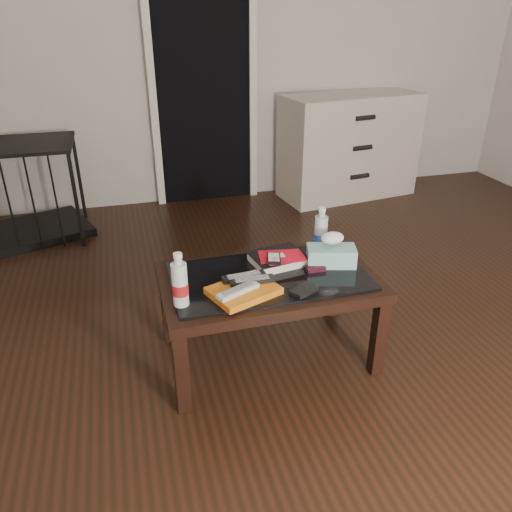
{
  "coord_description": "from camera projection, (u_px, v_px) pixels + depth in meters",
  "views": [
    {
      "loc": [
        -1.14,
        -1.81,
        1.59
      ],
      "look_at": [
        -0.59,
        0.17,
        0.55
      ],
      "focal_mm": 35.0,
      "sensor_mm": 36.0,
      "label": 1
    }
  ],
  "objects": [
    {
      "name": "ipod",
      "position": [
        274.0,
        258.0,
        2.34
      ],
      "size": [
        0.09,
        0.12,
        0.02
      ],
      "primitive_type": "cube",
      "rotation": [
        0.0,
        0.0,
        -0.27
      ],
      "color": "black",
      "rests_on": "dvd_mailers"
    },
    {
      "name": "dresser",
      "position": [
        349.0,
        146.0,
        4.46
      ],
      "size": [
        1.26,
        0.66,
        0.9
      ],
      "rotation": [
        0.0,
        0.0,
        0.14
      ],
      "color": "beige",
      "rests_on": "ground"
    },
    {
      "name": "ground",
      "position": [
        376.0,
        352.0,
        2.54
      ],
      "size": [
        5.0,
        5.0,
        0.0
      ],
      "primitive_type": "plane",
      "color": "black",
      "rests_on": "ground"
    },
    {
      "name": "water_bottle_left",
      "position": [
        180.0,
        279.0,
        2.04
      ],
      "size": [
        0.07,
        0.07,
        0.24
      ],
      "primitive_type": "cylinder",
      "rotation": [
        0.0,
        0.0,
        0.04
      ],
      "color": "silver",
      "rests_on": "coffee_table"
    },
    {
      "name": "wallet",
      "position": [
        304.0,
        290.0,
        2.17
      ],
      "size": [
        0.14,
        0.12,
        0.02
      ],
      "primitive_type": "cube",
      "rotation": [
        0.0,
        0.0,
        0.45
      ],
      "color": "black",
      "rests_on": "coffee_table"
    },
    {
      "name": "doorway",
      "position": [
        203.0,
        80.0,
        4.1
      ],
      "size": [
        0.9,
        0.08,
        2.07
      ],
      "color": "black",
      "rests_on": "ground"
    },
    {
      "name": "magazines",
      "position": [
        243.0,
        291.0,
        2.16
      ],
      "size": [
        0.34,
        0.3,
        0.03
      ],
      "primitive_type": "cube",
      "rotation": [
        0.0,
        0.0,
        0.36
      ],
      "color": "orange",
      "rests_on": "coffee_table"
    },
    {
      "name": "flip_phone",
      "position": [
        315.0,
        268.0,
        2.35
      ],
      "size": [
        0.09,
        0.05,
        0.02
      ],
      "primitive_type": "cube",
      "rotation": [
        0.0,
        0.0,
        -0.03
      ],
      "color": "black",
      "rests_on": "coffee_table"
    },
    {
      "name": "remote_silver",
      "position": [
        238.0,
        290.0,
        2.11
      ],
      "size": [
        0.2,
        0.13,
        0.02
      ],
      "primitive_type": "cube",
      "rotation": [
        0.0,
        0.0,
        0.44
      ],
      "color": "silver",
      "rests_on": "magazines"
    },
    {
      "name": "water_bottle_right",
      "position": [
        321.0,
        230.0,
        2.48
      ],
      "size": [
        0.08,
        0.08,
        0.24
      ],
      "primitive_type": "cylinder",
      "rotation": [
        0.0,
        0.0,
        0.18
      ],
      "color": "silver",
      "rests_on": "coffee_table"
    },
    {
      "name": "dvd_mailers",
      "position": [
        279.0,
        256.0,
        2.38
      ],
      "size": [
        0.21,
        0.16,
        0.01
      ],
      "primitive_type": "cube",
      "rotation": [
        0.0,
        0.0,
        -0.16
      ],
      "color": "red",
      "rests_on": "textbook"
    },
    {
      "name": "tissue_box",
      "position": [
        331.0,
        256.0,
        2.39
      ],
      "size": [
        0.25,
        0.18,
        0.09
      ],
      "primitive_type": "cube",
      "rotation": [
        0.0,
        0.0,
        -0.28
      ],
      "color": "teal",
      "rests_on": "coffee_table"
    },
    {
      "name": "textbook",
      "position": [
        278.0,
        259.0,
        2.41
      ],
      "size": [
        0.28,
        0.24,
        0.05
      ],
      "primitive_type": "cube",
      "rotation": [
        0.0,
        0.0,
        0.16
      ],
      "color": "black",
      "rests_on": "coffee_table"
    },
    {
      "name": "remote_black_front",
      "position": [
        252.0,
        280.0,
        2.19
      ],
      "size": [
        0.2,
        0.05,
        0.02
      ],
      "primitive_type": "cube",
      "rotation": [
        0.0,
        0.0,
        -0.02
      ],
      "color": "black",
      "rests_on": "magazines"
    },
    {
      "name": "pet_crate",
      "position": [
        20.0,
        208.0,
        3.7
      ],
      "size": [
        1.05,
        0.87,
        0.71
      ],
      "rotation": [
        0.0,
        0.0,
        0.35
      ],
      "color": "black",
      "rests_on": "ground"
    },
    {
      "name": "coffee_table",
      "position": [
        269.0,
        287.0,
        2.34
      ],
      "size": [
        1.0,
        0.6,
        0.46
      ],
      "color": "black",
      "rests_on": "ground"
    },
    {
      "name": "remote_black_back",
      "position": [
        244.0,
        276.0,
        2.22
      ],
      "size": [
        0.2,
        0.07,
        0.02
      ],
      "primitive_type": "cube",
      "rotation": [
        0.0,
        0.0,
        0.08
      ],
      "color": "black",
      "rests_on": "magazines"
    }
  ]
}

